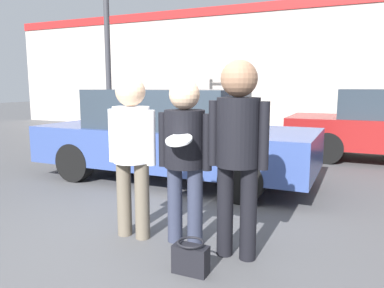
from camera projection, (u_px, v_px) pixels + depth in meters
ground_plane at (157, 233)px, 3.99m from camera, size 56.00×56.00×0.00m
storefront_building at (300, 67)px, 12.17m from camera, size 24.00×0.22×4.28m
person_left at (132, 143)px, 3.77m from camera, size 0.54×0.37×1.65m
person_middle_with_frisbee at (185, 147)px, 3.61m from camera, size 0.56×0.58×1.63m
person_right at (238, 141)px, 3.29m from camera, size 0.55×0.38×1.78m
parked_car_near at (172, 135)px, 6.22m from camera, size 4.59×1.80×1.50m
handbag at (191, 258)px, 3.13m from camera, size 0.30×0.23×0.28m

